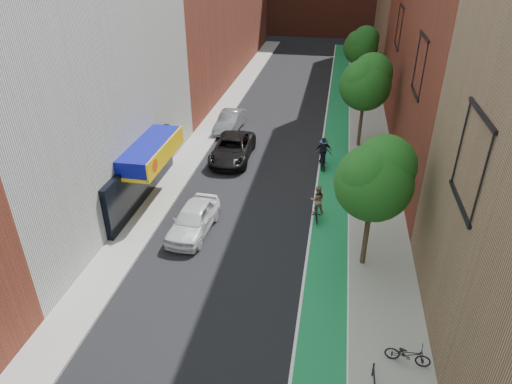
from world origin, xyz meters
The scene contains 14 objects.
bike_lane centered at (4.00, 26.00, 0.01)m, with size 2.00×68.00×0.01m, color #157849.
sidewalk_left centered at (-6.00, 26.00, 0.07)m, with size 2.00×68.00×0.15m, color gray.
sidewalk_right centered at (6.50, 26.00, 0.07)m, with size 3.00×68.00×0.15m, color gray.
building_left_white centered at (-11.00, 14.00, 6.00)m, with size 8.00×20.00×12.00m, color silver.
tree_near centered at (5.65, 10.02, 4.66)m, with size 3.40×3.36×6.42m.
tree_mid centered at (5.65, 24.02, 4.89)m, with size 3.55×3.53×6.74m.
tree_far centered at (5.65, 38.02, 4.50)m, with size 3.30×3.25×6.21m.
parked_car_white centered at (-3.00, 11.26, 0.76)m, with size 1.79×4.46×1.52m, color silver.
parked_car_black centered at (-3.00, 20.35, 0.77)m, with size 2.55×5.52×1.53m, color black.
parked_car_silver centered at (-4.39, 25.62, 0.73)m, with size 1.55×4.44×1.46m, color gray.
cyclist_lane_near centered at (3.20, 13.65, 0.83)m, with size 0.87×1.79×1.99m.
cyclist_lane_mid centered at (3.20, 20.06, 0.81)m, with size 1.10×1.81×2.12m.
cyclist_lane_far centered at (3.20, 20.19, 0.88)m, with size 1.08×1.74×2.01m.
parked_bike_near centered at (7.03, 4.39, 0.57)m, with size 0.56×1.60×0.84m, color black.
Camera 1 is at (3.72, -7.67, 13.54)m, focal length 32.00 mm.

